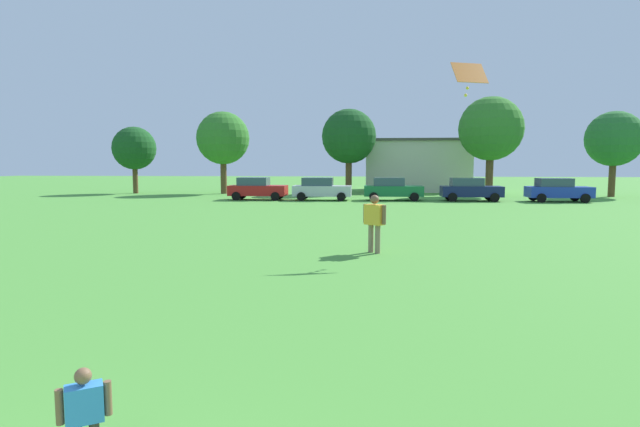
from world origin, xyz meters
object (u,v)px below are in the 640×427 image
adult_bystander (374,219)px  kite (469,75)px  parked_car_red_0 (257,188)px  tree_right (614,139)px  parked_car_navy_3 (470,189)px  parked_car_green_2 (392,189)px  tree_center_right (491,129)px  tree_left (223,138)px  tree_far_left (134,148)px  parked_car_blue_4 (557,190)px  parked_car_silver_1 (321,189)px  tree_center_left (349,137)px  child_kite_flyer (85,411)px

adult_bystander → kite: size_ratio=1.48×
parked_car_red_0 → tree_right: (28.26, 6.32, 3.85)m
tree_right → parked_car_navy_3: bearing=-154.2°
parked_car_green_2 → tree_center_right: bearing=36.1°
parked_car_red_0 → kite: bearing=-61.2°
tree_left → tree_center_right: size_ratio=0.89×
parked_car_green_2 → tree_far_left: tree_far_left is taller
parked_car_blue_4 → kite: bearing=-116.1°
adult_bystander → tree_right: (19.67, 28.58, 3.67)m
parked_car_green_2 → parked_car_navy_3: same height
parked_car_green_2 → tree_far_left: (-23.08, 6.86, 3.25)m
parked_car_red_0 → parked_car_green_2: bearing=1.7°
parked_car_navy_3 → parked_car_silver_1: bearing=-178.5°
parked_car_silver_1 → tree_right: (23.41, 6.36, 3.85)m
parked_car_silver_1 → tree_right: tree_right is taller
parked_car_silver_1 → tree_right: 24.56m
tree_center_right → tree_far_left: bearing=178.6°
tree_center_left → parked_car_red_0: bearing=-127.4°
parked_car_blue_4 → parked_car_red_0: bearing=179.9°
parked_car_red_0 → tree_left: tree_left is taller
parked_car_silver_1 → tree_center_right: size_ratio=0.52×
parked_car_navy_3 → parked_car_green_2: bearing=179.5°
kite → tree_left: size_ratio=0.16×
tree_far_left → tree_left: bearing=2.3°
child_kite_flyer → parked_car_blue_4: bearing=32.8°
adult_bystander → tree_far_left: (-21.56, 29.42, 3.06)m
adult_bystander → parked_car_blue_4: adult_bystander is taller
child_kite_flyer → tree_far_left: bearing=83.1°
child_kite_flyer → parked_car_navy_3: parked_car_navy_3 is taller
parked_car_red_0 → parked_car_blue_4: 21.74m
tree_far_left → parked_car_navy_3: bearing=-13.5°
parked_car_green_2 → parked_car_silver_1: bearing=-176.3°
tree_far_left → tree_center_right: 31.47m
adult_bystander → parked_car_red_0: 23.87m
kite → parked_car_green_2: (-1.40, 21.20, -4.59)m
parked_car_green_2 → tree_left: 17.03m
parked_car_green_2 → tree_far_left: bearing=163.4°
adult_bystander → tree_right: tree_right is taller
kite → parked_car_green_2: size_ratio=0.28×
child_kite_flyer → parked_car_navy_3: bearing=42.0°
kite → tree_far_left: 37.26m
parked_car_navy_3 → tree_left: size_ratio=0.58×
parked_car_navy_3 → tree_right: tree_right is taller
tree_center_left → tree_left: bearing=-174.7°
child_kite_flyer → tree_center_left: (0.52, 42.04, 4.59)m
parked_car_red_0 → parked_car_blue_4: bearing=-0.1°
child_kite_flyer → tree_center_right: size_ratio=0.11×
parked_car_red_0 → tree_far_left: size_ratio=0.71×
parked_car_blue_4 → tree_right: bearing=44.3°
parked_car_green_2 → tree_center_left: tree_center_left is taller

